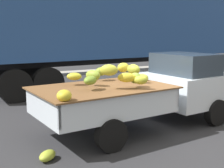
{
  "coord_description": "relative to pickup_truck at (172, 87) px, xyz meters",
  "views": [
    {
      "loc": [
        -4.17,
        -5.51,
        2.23
      ],
      "look_at": [
        -1.19,
        0.25,
        1.11
      ],
      "focal_mm": 48.2,
      "sensor_mm": 36.0,
      "label": 1
    }
  ],
  "objects": [
    {
      "name": "ground",
      "position": [
        -0.55,
        -0.36,
        -0.89
      ],
      "size": [
        220.0,
        220.0,
        0.0
      ],
      "primitive_type": "plane",
      "color": "#28282B"
    },
    {
      "name": "curb_strip",
      "position": [
        -0.55,
        9.29,
        -0.81
      ],
      "size": [
        80.0,
        0.8,
        0.16
      ],
      "primitive_type": "cube",
      "color": "gray",
      "rests_on": "ground"
    },
    {
      "name": "pickup_truck",
      "position": [
        0.0,
        0.0,
        0.0
      ],
      "size": [
        5.25,
        2.29,
        1.7
      ],
      "rotation": [
        0.0,
        0.0,
        0.1
      ],
      "color": "silver",
      "rests_on": "ground"
    },
    {
      "name": "semi_trailer",
      "position": [
        1.42,
        5.39,
        1.65
      ],
      "size": [
        12.11,
        3.17,
        3.95
      ],
      "rotation": [
        0.0,
        0.0,
        0.05
      ],
      "color": "navy",
      "rests_on": "ground"
    },
    {
      "name": "fallen_banana_bunch_near_tailgate",
      "position": [
        -3.44,
        -0.91,
        -0.8
      ],
      "size": [
        0.45,
        0.44,
        0.18
      ],
      "primitive_type": "ellipsoid",
      "rotation": [
        0.0,
        0.0,
        3.92
      ],
      "color": "#9DAB31",
      "rests_on": "ground"
    }
  ]
}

